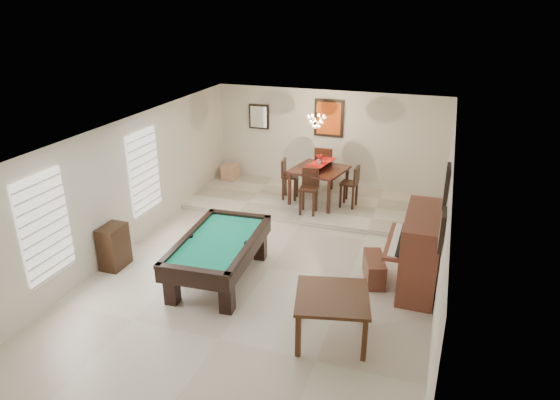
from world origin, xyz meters
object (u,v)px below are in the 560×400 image
Objects in this scene: square_table at (331,317)px; piano_bench at (374,269)px; dining_table at (319,183)px; apothecary_chest at (114,247)px; corner_bench at (230,172)px; dining_chair_west at (290,179)px; chandelier at (316,117)px; upright_piano at (411,249)px; dining_chair_north at (324,169)px; pool_table at (219,260)px; dining_chair_east at (349,186)px; flower_vase at (319,159)px; dining_chair_south at (309,192)px.

square_table is 1.89m from piano_bench.
dining_table is at bearing 121.23° from piano_bench.
apothecary_chest is 1.87× the size of corner_bench.
chandelier is (0.62, 0.00, 1.58)m from dining_chair_west.
dining_chair_west is at bearing 136.79° from upright_piano.
piano_bench is 0.69× the size of dining_table.
upright_piano is 4.43m from dining_chair_north.
pool_table is 2.86× the size of piano_bench.
upright_piano is at bearing -50.55° from dining_table.
apothecary_chest is 4.62m from dining_chair_west.
dining_chair_east is at bearing 119.96° from upright_piano.
flower_vase is 0.20× the size of dining_chair_north.
upright_piano is 1.59× the size of dining_chair_south.
dining_table is 1.17× the size of dining_chair_east.
flower_vase is (-0.00, 0.00, 0.61)m from dining_table.
dining_chair_east is at bearing -3.47° from chandelier.
dining_chair_south is at bearing 138.24° from upright_piano.
square_table is 1.27× the size of apothecary_chest.
dining_chair_east is at bearing 38.09° from dining_chair_south.
piano_bench is at bearing -173.43° from upright_piano.
dining_chair_south reaches higher than corner_bench.
dining_chair_west is 1.46m from dining_chair_east.
dining_table is 1.13× the size of dining_chair_south.
corner_bench is (-4.52, 3.84, 0.09)m from piano_bench.
piano_bench is 0.68× the size of dining_chair_north.
square_table is at bearing -100.79° from piano_bench.
dining_chair_west is 1.70m from chandelier.
dining_table is 2.84m from corner_bench.
dining_chair_east is (3.63, 4.03, 0.21)m from apothecary_chest.
dining_chair_west is at bearing 84.61° from pool_table.
pool_table is 3.94m from dining_table.
dining_chair_south is 1.49m from dining_chair_north.
dining_chair_north is at bearing 85.90° from chandelier.
dining_chair_south is 1.01m from dining_chair_west.
flower_vase reaches higher than apothecary_chest.
piano_bench is 0.82× the size of dining_chair_west.
pool_table is 4.67m from dining_chair_north.
pool_table is 5.04m from corner_bench.
upright_piano reaches higher than pool_table.
square_table is at bearing -161.31° from dining_chair_west.
pool_table is 1.98× the size of dining_table.
dining_chair_west reaches higher than pool_table.
dining_chair_east is (1.57, 3.81, 0.23)m from pool_table.
upright_piano is 1.99× the size of apothecary_chest.
dining_table is 0.74m from dining_chair_south.
apothecary_chest is at bearing -124.25° from chandelier.
dining_chair_south is (2.84, 3.33, 0.22)m from apothecary_chest.
flower_vase is at bearing -17.18° from corner_bench.
dining_table is (-2.41, 2.93, -0.08)m from upright_piano.
upright_piano is 2.03× the size of piano_bench.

